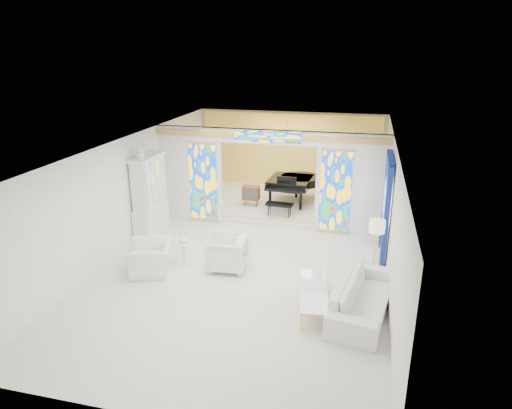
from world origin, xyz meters
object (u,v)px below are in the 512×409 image
(china_cabinet, at_px, (150,196))
(coffee_table, at_px, (314,291))
(armchair_right, at_px, (227,253))
(sofa, at_px, (362,297))
(armchair_left, at_px, (151,258))
(tv_console, at_px, (251,193))
(grand_piano, at_px, (294,182))

(china_cabinet, distance_m, coffee_table, 5.99)
(armchair_right, distance_m, sofa, 3.55)
(china_cabinet, distance_m, armchair_left, 2.59)
(tv_console, bearing_deg, armchair_left, -105.84)
(grand_piano, relative_size, tv_console, 4.07)
(sofa, height_order, grand_piano, grand_piano)
(coffee_table, relative_size, tv_console, 3.03)
(armchair_left, distance_m, grand_piano, 6.24)
(china_cabinet, relative_size, coffee_table, 1.37)
(tv_console, bearing_deg, china_cabinet, -132.05)
(coffee_table, xyz_separation_m, tv_console, (-2.82, 5.66, 0.21))
(sofa, xyz_separation_m, coffee_table, (-1.00, -0.03, 0.02))
(tv_console, bearing_deg, sofa, -57.08)
(armchair_left, distance_m, sofa, 5.15)
(armchair_left, height_order, sofa, sofa)
(china_cabinet, height_order, tv_console, china_cabinet)
(armchair_right, distance_m, grand_piano, 5.15)
(armchair_left, bearing_deg, coffee_table, 59.25)
(armchair_left, relative_size, armchair_right, 1.20)
(china_cabinet, xyz_separation_m, coffee_table, (5.16, -2.94, -0.78))
(coffee_table, bearing_deg, sofa, 1.98)
(china_cabinet, relative_size, armchair_right, 2.90)
(armchair_right, relative_size, sofa, 0.36)
(china_cabinet, bearing_deg, armchair_right, -30.19)
(armchair_right, bearing_deg, china_cabinet, -124.87)
(sofa, distance_m, coffee_table, 1.00)
(coffee_table, bearing_deg, tv_console, 116.48)
(sofa, bearing_deg, armchair_right, 78.38)
(sofa, bearing_deg, china_cabinet, 73.80)
(tv_console, bearing_deg, armchair_right, -84.80)
(armchair_left, height_order, armchair_right, armchair_right)
(armchair_right, height_order, grand_piano, grand_piano)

